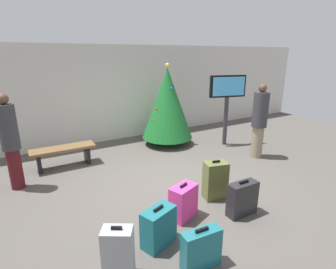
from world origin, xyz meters
TOP-DOWN VIEW (x-y plane):
  - ground_plane at (0.00, 0.00)m, footprint 16.00×16.00m
  - back_wall at (0.00, 3.58)m, footprint 16.00×0.20m
  - holiday_tree at (1.25, 2.30)m, footprint 1.46×1.46m
  - flight_info_kiosk at (2.68, 1.40)m, footprint 1.05×0.36m
  - waiting_bench at (-1.69, 2.10)m, footprint 1.44×0.44m
  - traveller_0 at (2.70, 0.23)m, footprint 0.53×0.53m
  - traveller_1 at (-2.68, 1.47)m, footprint 0.37×0.37m
  - suitcase_0 at (-1.05, -1.39)m, footprint 0.55×0.41m
  - suitcase_1 at (-1.72, -1.63)m, footprint 0.42×0.38m
  - suitcase_3 at (-0.79, -2.01)m, footprint 0.52×0.22m
  - suitcase_4 at (0.48, -1.45)m, footprint 0.52×0.22m
  - suitcase_5 at (0.44, -0.81)m, footprint 0.46×0.37m
  - suitcase_6 at (-0.40, -1.03)m, footprint 0.52×0.41m

SIDE VIEW (x-z plane):
  - ground_plane at x=0.00m, z-range 0.00..0.00m
  - suitcase_3 at x=-0.79m, z-range -0.02..0.54m
  - suitcase_0 at x=-1.05m, z-range -0.02..0.57m
  - suitcase_6 at x=-0.40m, z-range -0.02..0.58m
  - suitcase_4 at x=0.48m, z-range -0.02..0.60m
  - suitcase_1 at x=-1.72m, z-range -0.02..0.67m
  - suitcase_5 at x=0.44m, z-range -0.02..0.72m
  - waiting_bench at x=-1.69m, z-range 0.12..0.60m
  - traveller_0 at x=2.70m, z-range 0.05..1.92m
  - traveller_1 at x=-2.68m, z-range 0.06..1.94m
  - holiday_tree at x=1.25m, z-range 0.04..2.37m
  - back_wall at x=0.00m, z-range 0.00..2.83m
  - flight_info_kiosk at x=2.68m, z-range 0.44..2.44m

